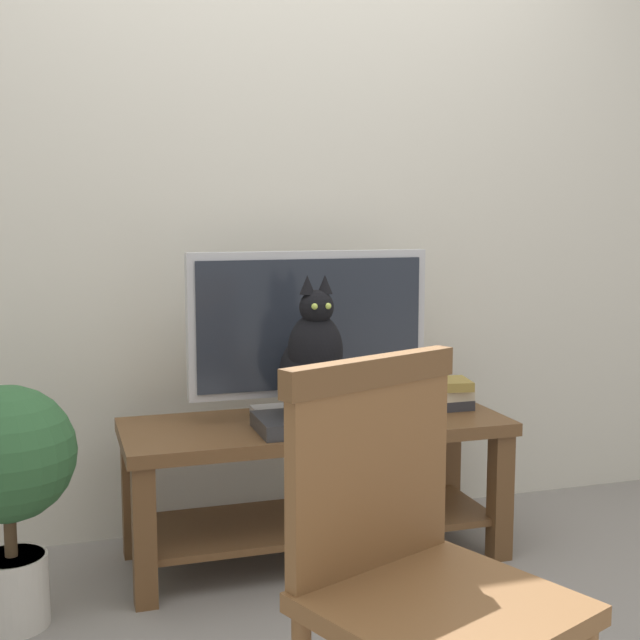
% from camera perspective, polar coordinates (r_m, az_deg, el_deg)
% --- Properties ---
extents(ground_plane, '(12.00, 12.00, 0.00)m').
position_cam_1_polar(ground_plane, '(2.63, 3.06, -20.13)').
color(ground_plane, gray).
extents(back_wall, '(7.00, 0.12, 2.80)m').
position_cam_1_polar(back_wall, '(3.28, -2.95, 10.63)').
color(back_wall, beige).
rests_on(back_wall, ground).
extents(tv_stand, '(1.32, 0.50, 0.49)m').
position_cam_1_polar(tv_stand, '(2.99, -0.29, -9.52)').
color(tv_stand, brown).
rests_on(tv_stand, ground).
extents(tv, '(0.85, 0.20, 0.58)m').
position_cam_1_polar(tv, '(2.96, -0.72, -0.76)').
color(tv, '#B7B7BC').
rests_on(tv, tv_stand).
extents(media_box, '(0.37, 0.24, 0.05)m').
position_cam_1_polar(media_box, '(2.82, -0.53, -6.89)').
color(media_box, '#2D2D30').
rests_on(media_box, tv_stand).
extents(cat, '(0.22, 0.36, 0.47)m').
position_cam_1_polar(cat, '(2.76, -0.42, -2.93)').
color(cat, black).
rests_on(cat, media_box).
extents(wooden_chair, '(0.59, 0.59, 0.92)m').
position_cam_1_polar(wooden_chair, '(1.76, 6.13, -15.45)').
color(wooden_chair, brown).
rests_on(wooden_chair, ground).
extents(book_stack, '(0.20, 0.20, 0.11)m').
position_cam_1_polar(book_stack, '(3.15, 8.41, -4.92)').
color(book_stack, '#2D2D33').
rests_on(book_stack, tv_stand).
extents(potted_plant, '(0.39, 0.39, 0.72)m').
position_cam_1_polar(potted_plant, '(2.63, -20.28, -9.59)').
color(potted_plant, beige).
rests_on(potted_plant, ground).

